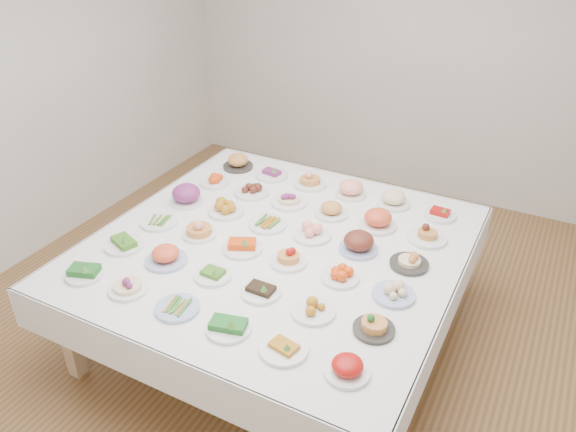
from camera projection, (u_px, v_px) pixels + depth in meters
The scene contains 38 objects.
room_envelope at pixel (306, 78), 3.14m from camera, with size 5.02×5.02×2.81m.
display_table at pixel (277, 252), 3.69m from camera, with size 2.31×2.31×0.75m.
dish_0 at pixel (84, 270), 3.33m from camera, with size 0.23×0.23×0.11m.
dish_1 at pixel (127, 283), 3.20m from camera, with size 0.22×0.22×0.12m.
dish_2 at pixel (177, 307), 3.07m from camera, with size 0.24×0.24×0.05m.
dish_3 at pixel (228, 323), 2.92m from camera, with size 0.24×0.24×0.11m.
dish_4 at pixel (284, 346), 2.79m from camera, with size 0.24×0.24×0.09m.
dish_5 at pixel (348, 364), 2.65m from camera, with size 0.23×0.23×0.13m.
dish_6 at pixel (124, 240), 3.60m from camera, with size 0.25×0.25×0.12m.
dish_7 at pixel (166, 253), 3.44m from camera, with size 0.26×0.26×0.14m.
dish_8 at pixel (213, 272), 3.32m from camera, with size 0.22×0.22×0.09m.
dish_9 at pixel (261, 289), 3.18m from camera, with size 0.23×0.23×0.10m.
dish_10 at pixel (313, 307), 3.04m from camera, with size 0.24×0.24×0.09m.
dish_11 at pixel (374, 323), 2.91m from camera, with size 0.22×0.22×0.12m.
dish_12 at pixel (159, 221), 3.86m from camera, with size 0.25×0.25×0.05m.
dish_13 at pixel (199, 226), 3.70m from camera, with size 0.25×0.25×0.15m.
dish_14 at pixel (242, 244), 3.57m from camera, with size 0.26×0.26×0.11m.
dish_15 at pixel (288, 256), 3.44m from camera, with size 0.23×0.23×0.12m.
dish_16 at pixel (340, 273), 3.30m from camera, with size 0.22×0.22×0.10m.
dish_17 at pixel (394, 290), 3.16m from camera, with size 0.24×0.24×0.10m.
dish_18 at pixel (186, 194), 4.09m from camera, with size 0.26×0.26×0.15m.
dish_19 at pixel (226, 206), 3.97m from camera, with size 0.25×0.25×0.12m.
dish_20 at pixel (268, 223), 3.84m from camera, with size 0.26×0.26×0.06m.
dish_21 at pixel (312, 230), 3.70m from camera, with size 0.25×0.25×0.11m.
dish_22 at pixel (359, 241), 3.55m from camera, with size 0.25×0.25×0.15m.
dish_23 at pixel (410, 258), 3.41m from camera, with size 0.24×0.24×0.12m.
dish_24 at pixel (214, 180), 4.37m from camera, with size 0.23×0.23×0.09m.
dish_25 at pixel (252, 188), 4.22m from camera, with size 0.26×0.26×0.11m.
dish_26 at pixel (289, 196), 4.08m from camera, with size 0.26×0.26×0.14m.
dish_27 at pixel (331, 207), 3.95m from camera, with size 0.23×0.23×0.13m.
dish_28 at pixel (378, 218), 3.80m from camera, with size 0.26×0.26×0.15m.
dish_29 at pixel (428, 233), 3.67m from camera, with size 0.25×0.25×0.13m.
dish_30 at pixel (238, 161), 4.62m from camera, with size 0.24×0.24×0.13m.
dish_31 at pixel (272, 172), 4.49m from camera, with size 0.25×0.25×0.10m.
dish_32 at pixel (310, 177), 4.33m from camera, with size 0.27×0.26×0.15m.
dish_33 at pixel (351, 188), 4.20m from camera, with size 0.23×0.23×0.13m.
dish_34 at pixel (394, 197), 4.07m from camera, with size 0.25×0.25×0.14m.
dish_35 at pixel (440, 213), 3.94m from camera, with size 0.22×0.22×0.09m.
Camera 1 is at (1.36, -2.79, 2.75)m, focal length 35.00 mm.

